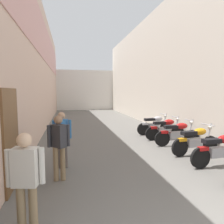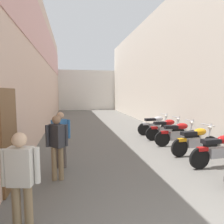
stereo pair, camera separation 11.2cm
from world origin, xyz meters
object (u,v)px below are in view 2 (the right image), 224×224
Objects in this scene: motorcycle_fifth at (178,133)px; motorcycle_fourth at (196,140)px; motorcycle_third at (219,150)px; motorcycle_seventh at (155,125)px; pedestrian_by_doorway at (21,178)px; pedestrian_mid_alley at (57,143)px; motorcycle_sixth at (166,129)px; pedestrian_further_down at (61,135)px.

motorcycle_fourth is at bearing -90.00° from motorcycle_fifth.
motorcycle_seventh is (-0.00, 4.39, 0.00)m from motorcycle_third.
pedestrian_by_doorway reaches higher than motorcycle_third.
motorcycle_third is at bearing -0.45° from pedestrian_mid_alley.
motorcycle_fifth and motorcycle_sixth have the same top height.
motorcycle_third is 1.00× the size of motorcycle_fifth.
pedestrian_further_down is at bearing -162.12° from motorcycle_fifth.
motorcycle_fifth is at bearing 17.88° from pedestrian_further_down.
motorcycle_fourth is at bearing -90.00° from motorcycle_seventh.
pedestrian_by_doorway is (-4.77, -5.16, 0.42)m from motorcycle_sixth.
motorcycle_fifth is 4.95m from pedestrian_mid_alley.
motorcycle_seventh is at bearing 90.00° from motorcycle_sixth.
pedestrian_by_doorway is (-4.77, -4.14, 0.42)m from motorcycle_fifth.
motorcycle_seventh is (-0.00, 2.13, 0.00)m from motorcycle_fifth.
motorcycle_sixth and motorcycle_seventh have the same top height.
pedestrian_further_down reaches higher than motorcycle_fourth.
motorcycle_third is 3.27m from motorcycle_sixth.
pedestrian_further_down is (-4.36, -1.41, 0.42)m from motorcycle_fifth.
pedestrian_further_down is (-4.36, -3.54, 0.42)m from motorcycle_seventh.
motorcycle_seventh is at bearing 39.06° from pedestrian_further_down.
pedestrian_by_doorway is 1.96m from pedestrian_mid_alley.
pedestrian_by_doorway is at bearing -98.57° from pedestrian_further_down.
motorcycle_fourth and motorcycle_seventh have the same top height.
pedestrian_mid_alley is at bearing 79.32° from pedestrian_by_doorway.
motorcycle_third is 1.18× the size of pedestrian_further_down.
motorcycle_sixth is 1.12m from motorcycle_seventh.
motorcycle_fifth is 4.60m from pedestrian_further_down.
pedestrian_by_doorway is (-4.77, -2.99, 0.42)m from motorcycle_fourth.
motorcycle_third is at bearing -90.00° from motorcycle_sixth.
pedestrian_further_down is at bearing -150.98° from motorcycle_sixth.
motorcycle_third is 1.10m from motorcycle_fourth.
pedestrian_mid_alley is 0.82m from pedestrian_further_down.
motorcycle_sixth is at bearing -90.00° from motorcycle_seventh.
motorcycle_fifth is 1.18× the size of pedestrian_mid_alley.
pedestrian_further_down is (0.05, 0.82, 0.00)m from pedestrian_mid_alley.
motorcycle_sixth is 1.18× the size of pedestrian_mid_alley.
motorcycle_fourth is at bearing 13.59° from pedestrian_mid_alley.
motorcycle_fifth is 1.01m from motorcycle_sixth.
pedestrian_by_doorway and pedestrian_further_down have the same top height.
motorcycle_seventh is at bearing 90.00° from motorcycle_fifth.
motorcycle_third is 4.43m from pedestrian_mid_alley.
motorcycle_fifth is at bearing 90.00° from motorcycle_fourth.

